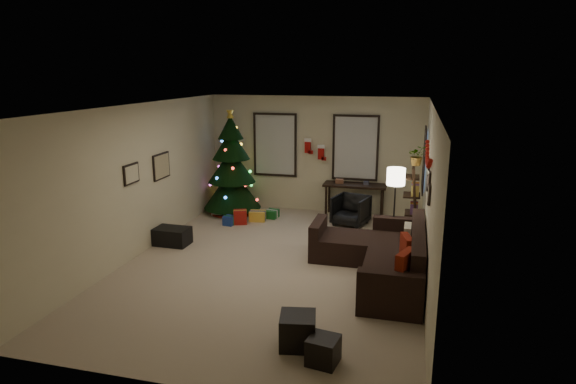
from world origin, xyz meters
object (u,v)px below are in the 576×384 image
object	(u,v)px
desk	(355,188)
desk_chair	(351,210)
sofa	(382,257)
bookshelf	(414,208)
christmas_tree	(232,170)

from	to	relation	value
desk	desk_chair	xyz separation A→B (m)	(0.00, -0.65, -0.34)
sofa	bookshelf	size ratio (longest dim) A/B	1.79
desk_chair	bookshelf	distance (m)	1.70
christmas_tree	desk_chair	xyz separation A→B (m)	(2.82, -0.28, -0.70)
bookshelf	desk	bearing A→B (deg)	128.22
christmas_tree	desk_chair	bearing A→B (deg)	-5.68
desk	christmas_tree	bearing A→B (deg)	-172.55
christmas_tree	desk	xyz separation A→B (m)	(2.82, 0.37, -0.36)
sofa	bookshelf	bearing A→B (deg)	72.93
christmas_tree	sofa	bearing A→B (deg)	-37.38
christmas_tree	desk_chair	world-z (taller)	christmas_tree
sofa	desk_chair	xyz separation A→B (m)	(-0.84, 2.52, 0.04)
christmas_tree	bookshelf	distance (m)	4.33
desk	bookshelf	xyz separation A→B (m)	(1.31, -1.66, 0.08)
sofa	desk_chair	distance (m)	2.66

